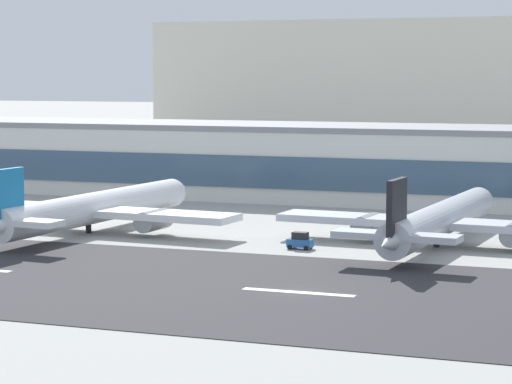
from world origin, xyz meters
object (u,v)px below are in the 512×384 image
distant_hotel_block (407,88)px  service_baggage_tug_1 (300,241)px  airliner_blue_tail_gate_0 (89,209)px  terminal_building (363,163)px  airliner_black_tail_gate_1 (437,222)px

distant_hotel_block → service_baggage_tug_1: bearing=-81.4°
airliner_blue_tail_gate_0 → terminal_building: bearing=-21.1°
distant_hotel_block → airliner_black_tail_gate_1: distant_hotel_block is taller
terminal_building → airliner_blue_tail_gate_0: (-25.29, -53.22, -3.31)m
airliner_black_tail_gate_1 → service_baggage_tug_1: size_ratio=15.17×
airliner_blue_tail_gate_0 → airliner_black_tail_gate_1: airliner_blue_tail_gate_0 is taller
terminal_building → service_baggage_tug_1: bearing=-82.9°
terminal_building → service_baggage_tug_1: 57.47m
distant_hotel_block → airliner_black_tail_gate_1: bearing=-75.7°
distant_hotel_block → airliner_blue_tail_gate_0: (-6.18, -169.73, -14.99)m
airliner_black_tail_gate_1 → terminal_building: bearing=28.6°
terminal_building → airliner_black_tail_gate_1: (23.03, -48.83, -3.34)m
terminal_building → service_baggage_tug_1: (7.03, -56.76, -5.60)m
terminal_building → airliner_blue_tail_gate_0: size_ratio=4.40×
terminal_building → airliner_black_tail_gate_1: bearing=-64.7°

